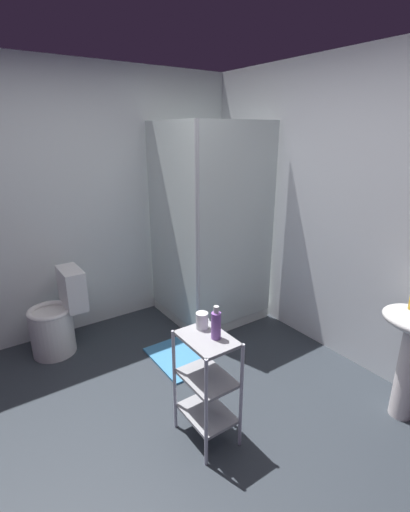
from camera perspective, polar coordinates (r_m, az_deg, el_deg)
ground_plane at (r=2.65m, az=-6.67°, el=-27.44°), size 4.20×4.20×0.02m
wall_back at (r=3.19m, az=23.29°, el=5.58°), size 4.20×0.14×2.50m
wall_left at (r=3.65m, az=-21.46°, el=7.28°), size 0.10×4.20×2.50m
shower_stall at (r=3.80m, az=0.38°, el=-3.37°), size 0.92×0.92×2.00m
toilet at (r=3.56m, az=-22.04°, el=-9.16°), size 0.37×0.49×0.76m
storage_cart at (r=2.40m, az=0.28°, el=-18.76°), size 0.38×0.28×0.74m
conditioner_bottle_purple at (r=2.18m, az=1.74°, el=-10.64°), size 0.06×0.06×0.21m
rinse_cup at (r=2.30m, az=-0.47°, el=-10.05°), size 0.08×0.08×0.11m
bath_mat at (r=3.35m, az=-4.19°, el=-15.57°), size 0.60×0.40×0.02m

